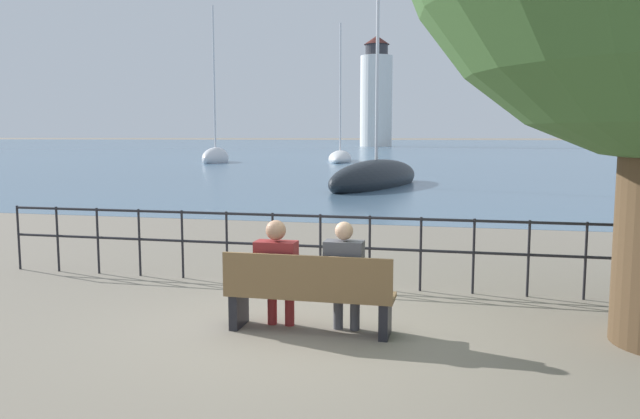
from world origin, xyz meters
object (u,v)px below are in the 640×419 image
park_bench (309,294)px  sailboat_1 (216,157)px  harbor_lighthouse (376,95)px  seated_person_right (344,272)px  seated_person_left (277,269)px  sailboat_2 (376,178)px  sailboat_0 (340,158)px

park_bench → sailboat_1: 44.59m
sailboat_1 → harbor_lighthouse: size_ratio=0.60×
seated_person_right → sailboat_1: size_ratio=0.10×
seated_person_left → sailboat_1: 44.37m
sailboat_2 → seated_person_right: bearing=-68.8°
sailboat_0 → harbor_lighthouse: bearing=87.6°
park_bench → seated_person_left: size_ratio=1.51×
park_bench → harbor_lighthouse: (-15.17, 117.89, 9.62)m
seated_person_right → sailboat_1: bearing=114.0°
sailboat_1 → sailboat_2: sailboat_1 is taller
park_bench → harbor_lighthouse: size_ratio=0.09×
seated_person_right → sailboat_1: 44.68m
sailboat_1 → sailboat_2: 26.21m
seated_person_left → seated_person_right: bearing=0.1°
seated_person_left → harbor_lighthouse: harbor_lighthouse is taller
seated_person_left → sailboat_1: size_ratio=0.10×
sailboat_2 → harbor_lighthouse: harbor_lighthouse is taller
sailboat_0 → harbor_lighthouse: harbor_lighthouse is taller
park_bench → sailboat_1: size_ratio=0.15×
seated_person_left → sailboat_2: bearing=94.4°
seated_person_right → harbor_lighthouse: (-15.56, 117.81, 9.37)m
seated_person_right → park_bench: bearing=-168.7°
sailboat_1 → sailboat_2: size_ratio=1.02×
sailboat_2 → harbor_lighthouse: 99.22m
park_bench → sailboat_2: bearing=95.5°
park_bench → sailboat_2: 20.12m
seated_person_right → harbor_lighthouse: 119.20m
seated_person_left → sailboat_0: (-7.99, 45.13, -0.37)m
sailboat_0 → sailboat_2: size_ratio=0.93×
park_bench → seated_person_left: 0.47m
seated_person_right → sailboat_2: size_ratio=0.10×
park_bench → sailboat_1: sailboat_1 is taller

